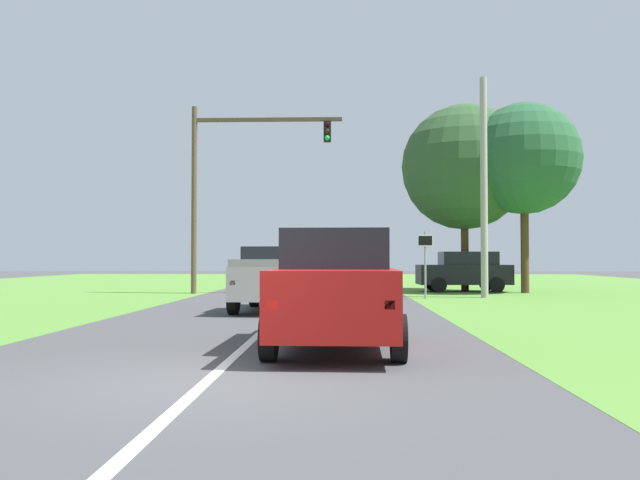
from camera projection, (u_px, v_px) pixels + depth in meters
name	position (u px, v px, depth m)	size (l,w,h in m)	color
ground_plane	(285.00, 310.00, 19.45)	(120.00, 120.00, 0.00)	#424244
lane_centre_stripe	(211.00, 378.00, 8.46)	(0.16, 40.53, 0.01)	white
red_suv_near	(337.00, 286.00, 11.41)	(2.26, 5.02, 2.02)	#9E1411
pickup_truck_lead	(276.00, 278.00, 19.31)	(2.40, 4.92, 1.88)	#B7B2A8
traffic_light	(230.00, 172.00, 28.81)	(6.64, 0.40, 8.25)	brown
keep_moving_sign	(425.00, 256.00, 25.13)	(0.60, 0.09, 2.58)	gray
oak_tree_right	(464.00, 167.00, 31.03)	(5.91, 5.91, 8.83)	#4C351E
crossing_suv_far	(465.00, 271.00, 30.51)	(4.29, 2.14, 1.86)	black
utility_pole_right	(484.00, 187.00, 25.88)	(0.28, 0.28, 8.73)	#9E998E
extra_tree_1	(524.00, 159.00, 29.46)	(5.02, 5.02, 8.55)	#4C351E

